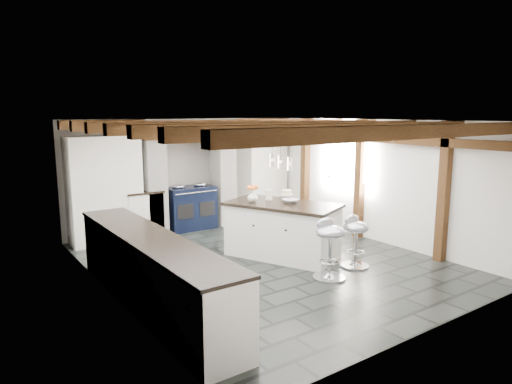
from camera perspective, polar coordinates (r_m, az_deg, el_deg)
ground at (r=7.59m, az=1.13°, el=-8.71°), size 6.00×6.00×0.00m
room_shell at (r=8.20m, az=-8.17°, el=0.27°), size 6.00×6.03×6.00m
range_cooker at (r=9.69m, az=-8.26°, el=-1.86°), size 1.00×0.63×0.99m
kitchen_island at (r=7.76m, az=3.29°, el=-4.66°), size 1.65×2.10×1.23m
bar_stool_near at (r=7.38m, az=12.32°, el=-5.31°), size 0.45×0.45×0.83m
bar_stool_far at (r=6.79m, az=9.17°, el=-6.16°), size 0.49×0.49×0.90m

